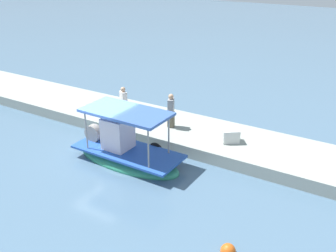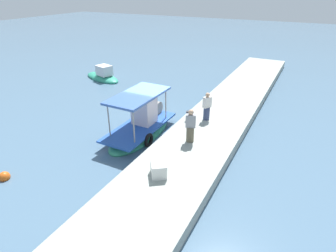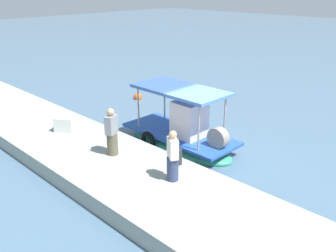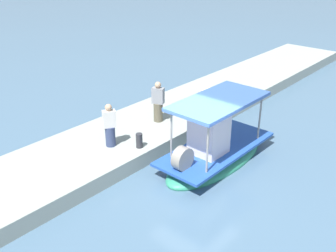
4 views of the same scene
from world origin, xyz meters
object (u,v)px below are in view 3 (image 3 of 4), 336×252
Objects in this scene: fisherman_by_crate at (173,158)px; main_fishing_boat at (181,136)px; fisherman_near_bollard at (112,134)px; marker_buoy at (138,97)px; mooring_bollard at (179,157)px; cargo_crate at (65,124)px.

main_fishing_boat is at bearing 128.42° from fisherman_by_crate.
marker_buoy is (-5.80, 6.22, -1.25)m from fisherman_near_bollard.
fisherman_near_bollard is 8.59m from marker_buoy.
main_fishing_boat reaches higher than fisherman_near_bollard.
mooring_bollard is (2.18, 1.06, -0.50)m from fisherman_near_bollard.
fisherman_near_bollard is (-0.41, -3.13, 0.90)m from main_fishing_boat.
main_fishing_boat is at bearing 82.56° from fisherman_near_bollard.
cargo_crate is at bearing -138.95° from main_fishing_boat.
cargo_crate is (-3.17, 0.02, -0.48)m from fisherman_near_bollard.
main_fishing_boat is 6.79× the size of cargo_crate.
cargo_crate is (-5.93, -0.15, -0.44)m from fisherman_by_crate.
cargo_crate is (-3.58, -3.11, 0.42)m from main_fishing_boat.
main_fishing_boat is at bearing -26.42° from marker_buoy.
fisherman_near_bollard reaches higher than cargo_crate.
fisherman_near_bollard is 3.20m from cargo_crate.
fisherman_near_bollard is 2.47m from mooring_bollard.
fisherman_by_crate reaches higher than mooring_bollard.
marker_buoy is at bearing 153.58° from main_fishing_boat.
cargo_crate reaches higher than marker_buoy.
main_fishing_boat is 3.29m from fisherman_near_bollard.
main_fishing_boat reaches higher than mooring_bollard.
fisherman_by_crate is 10.55m from marker_buoy.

